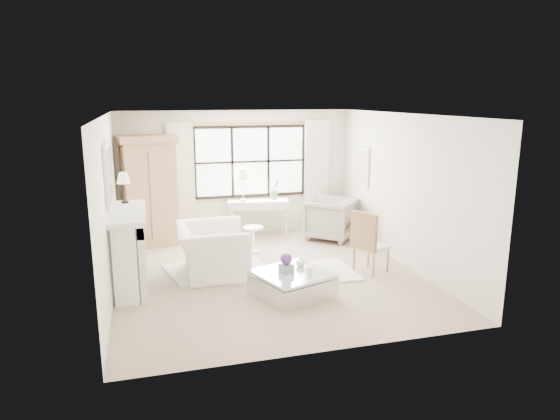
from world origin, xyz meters
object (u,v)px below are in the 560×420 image
(console_table, at_px, (258,218))
(coffee_table, at_px, (292,285))
(armoire, at_px, (150,190))
(club_armchair, at_px, (212,250))

(console_table, height_order, coffee_table, console_table)
(armoire, xyz_separation_m, club_armchair, (0.95, -2.08, -0.71))
(armoire, xyz_separation_m, coffee_table, (1.99, -3.36, -0.96))
(armoire, relative_size, console_table, 1.64)
(console_table, bearing_deg, coffee_table, -82.16)
(armoire, xyz_separation_m, console_table, (2.24, 0.08, -0.74))
(armoire, relative_size, coffee_table, 1.75)
(club_armchair, bearing_deg, armoire, 26.94)
(armoire, distance_m, club_armchair, 2.40)
(console_table, bearing_deg, club_armchair, -108.80)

